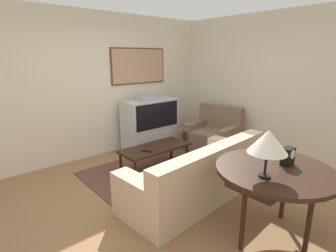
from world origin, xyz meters
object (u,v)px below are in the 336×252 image
at_px(armchair, 214,136).
at_px(console_table, 275,174).
at_px(table_lamp, 268,142).
at_px(tv, 150,124).
at_px(mantel_clock, 288,156).
at_px(coffee_table, 155,149).
at_px(couch, 198,178).

height_order(armchair, console_table, armchair).
height_order(armchair, table_lamp, table_lamp).
bearing_deg(tv, console_table, -102.99).
xyz_separation_m(tv, mantel_clock, (-0.53, -3.11, 0.35)).
distance_m(console_table, table_lamp, 0.50).
xyz_separation_m(tv, armchair, (0.95, -0.92, -0.24)).
bearing_deg(tv, table_lamp, -107.46).
height_order(coffee_table, console_table, console_table).
bearing_deg(mantel_clock, table_lamp, 179.87).
distance_m(armchair, coffee_table, 1.57).
distance_m(tv, couch, 2.16).
relative_size(console_table, mantel_clock, 6.40).
relative_size(armchair, console_table, 0.91).
distance_m(armchair, mantel_clock, 2.71).
height_order(tv, console_table, tv).
distance_m(armchair, table_lamp, 3.04).
xyz_separation_m(couch, console_table, (-0.00, -1.06, 0.44)).
bearing_deg(table_lamp, tv, 72.54).
height_order(tv, armchair, tv).
bearing_deg(console_table, coffee_table, 87.41).
distance_m(couch, armchair, 1.99).
relative_size(console_table, table_lamp, 2.58).
distance_m(tv, table_lamp, 3.32).
bearing_deg(couch, coffee_table, -98.97).
bearing_deg(table_lamp, armchair, 48.69).
relative_size(table_lamp, mantel_clock, 2.48).
relative_size(couch, table_lamp, 4.76).
bearing_deg(armchair, couch, -67.26).
xyz_separation_m(console_table, mantel_clock, (0.18, -0.03, 0.16)).
bearing_deg(console_table, armchair, 52.50).
height_order(tv, coffee_table, tv).
bearing_deg(armchair, mantel_clock, -44.81).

